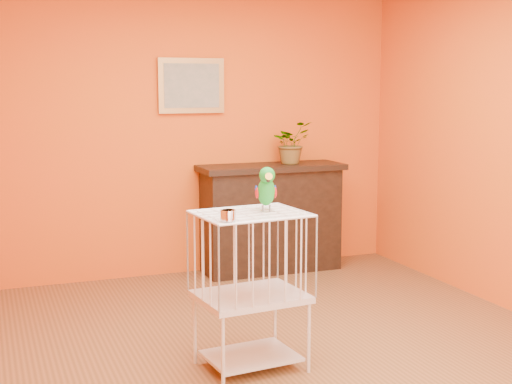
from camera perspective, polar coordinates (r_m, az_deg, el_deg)
name	(u,v)px	position (r m, az deg, el deg)	size (l,w,h in m)	color
ground	(288,353)	(4.84, 2.54, -12.76)	(4.50, 4.50, 0.00)	brown
room_shell	(289,113)	(4.51, 2.67, 6.32)	(4.50, 4.50, 4.50)	#DD4F14
console_cabinet	(271,218)	(6.75, 1.20, -2.08)	(1.37, 0.49, 1.02)	black
potted_plant	(291,147)	(6.75, 2.78, 3.60)	(0.36, 0.40, 0.31)	#26722D
framed_picture	(191,86)	(6.60, -5.19, 8.47)	(0.62, 0.04, 0.50)	#AF803E
birdcage	(251,289)	(4.44, -0.42, -7.73)	(0.68, 0.55, 0.99)	beige
feed_cup	(228,215)	(4.06, -2.25, -1.88)	(0.09, 0.09, 0.06)	silver
parrot	(266,188)	(4.37, 0.83, 0.29)	(0.14, 0.25, 0.28)	#59544C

